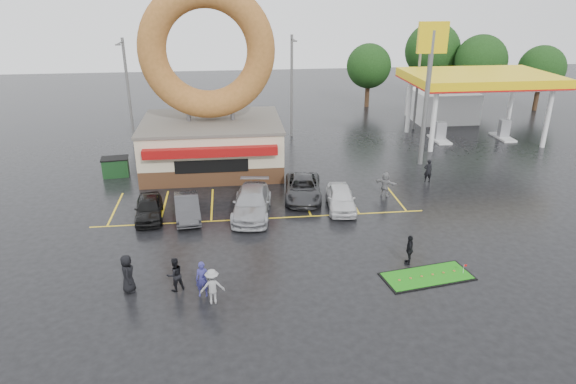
{
  "coord_description": "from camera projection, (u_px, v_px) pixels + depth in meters",
  "views": [
    {
      "loc": [
        -1.69,
        -24.45,
        13.14
      ],
      "look_at": [
        1.44,
        2.08,
        2.2
      ],
      "focal_mm": 32.0,
      "sensor_mm": 36.0,
      "label": 1
    }
  ],
  "objects": [
    {
      "name": "car_dgrey",
      "position": [
        187.0,
        207.0,
        30.65
      ],
      "size": [
        1.87,
        4.19,
        1.33
      ],
      "primitive_type": "imported",
      "rotation": [
        0.0,
        0.0,
        0.12
      ],
      "color": "#313133",
      "rests_on": "ground"
    },
    {
      "name": "gas_station",
      "position": [
        462.0,
        92.0,
        47.64
      ],
      "size": [
        12.3,
        13.65,
        5.9
      ],
      "color": "silver",
      "rests_on": "ground"
    },
    {
      "name": "ground",
      "position": [
        266.0,
        245.0,
        27.63
      ],
      "size": [
        120.0,
        120.0,
        0.0
      ],
      "primitive_type": "plane",
      "color": "black",
      "rests_on": "ground"
    },
    {
      "name": "dumpster",
      "position": [
        116.0,
        167.0,
        37.35
      ],
      "size": [
        1.93,
        1.4,
        1.3
      ],
      "primitive_type": "cube",
      "rotation": [
        0.0,
        0.0,
        0.11
      ],
      "color": "#173D1B",
      "rests_on": "ground"
    },
    {
      "name": "streetlight_left",
      "position": [
        128.0,
        90.0,
        43.04
      ],
      "size": [
        0.4,
        2.21,
        9.0
      ],
      "color": "slate",
      "rests_on": "ground"
    },
    {
      "name": "person_blackjkt",
      "position": [
        175.0,
        274.0,
        23.34
      ],
      "size": [
        0.99,
        0.92,
        1.63
      ],
      "primitive_type": "imported",
      "rotation": [
        0.0,
        0.0,
        3.63
      ],
      "color": "black",
      "rests_on": "ground"
    },
    {
      "name": "tree_far_a",
      "position": [
        481.0,
        61.0,
        56.05
      ],
      "size": [
        5.6,
        5.6,
        8.0
      ],
      "color": "#332114",
      "rests_on": "ground"
    },
    {
      "name": "person_walker_near",
      "position": [
        385.0,
        184.0,
        33.75
      ],
      "size": [
        1.52,
        1.31,
        1.65
      ],
      "primitive_type": "imported",
      "rotation": [
        0.0,
        0.0,
        2.5
      ],
      "color": "gray",
      "rests_on": "ground"
    },
    {
      "name": "person_bystander",
      "position": [
        128.0,
        274.0,
        23.2
      ],
      "size": [
        0.68,
        0.96,
        1.84
      ],
      "primitive_type": "imported",
      "rotation": [
        0.0,
        0.0,
        1.68
      ],
      "color": "black",
      "rests_on": "ground"
    },
    {
      "name": "car_grey",
      "position": [
        303.0,
        188.0,
        33.44
      ],
      "size": [
        2.92,
        5.24,
        1.39
      ],
      "primitive_type": "imported",
      "rotation": [
        0.0,
        0.0,
        -0.13
      ],
      "color": "#323234",
      "rests_on": "ground"
    },
    {
      "name": "person_cameraman",
      "position": [
        409.0,
        250.0,
        25.59
      ],
      "size": [
        0.67,
        0.98,
        1.55
      ],
      "primitive_type": "imported",
      "rotation": [
        0.0,
        0.0,
        -1.92
      ],
      "color": "black",
      "rests_on": "ground"
    },
    {
      "name": "tree_far_d",
      "position": [
        369.0,
        66.0,
        56.84
      ],
      "size": [
        4.9,
        4.9,
        7.0
      ],
      "color": "#332114",
      "rests_on": "ground"
    },
    {
      "name": "streetlight_mid",
      "position": [
        292.0,
        84.0,
        45.48
      ],
      "size": [
        0.4,
        2.21,
        9.0
      ],
      "color": "slate",
      "rests_on": "ground"
    },
    {
      "name": "tree_far_b",
      "position": [
        542.0,
        69.0,
        55.11
      ],
      "size": [
        4.9,
        4.9,
        7.0
      ],
      "color": "#332114",
      "rests_on": "ground"
    },
    {
      "name": "putting_green",
      "position": [
        427.0,
        276.0,
        24.67
      ],
      "size": [
        4.6,
        2.58,
        0.54
      ],
      "color": "black",
      "rests_on": "ground"
    },
    {
      "name": "tree_far_c",
      "position": [
        433.0,
        51.0,
        59.05
      ],
      "size": [
        6.3,
        6.3,
        9.0
      ],
      "color": "#332114",
      "rests_on": "ground"
    },
    {
      "name": "person_hoodie",
      "position": [
        212.0,
        287.0,
        22.39
      ],
      "size": [
        1.12,
        0.7,
        1.65
      ],
      "primitive_type": "imported",
      "rotation": [
        0.0,
        0.0,
        3.23
      ],
      "color": "gray",
      "rests_on": "ground"
    },
    {
      "name": "car_black",
      "position": [
        149.0,
        208.0,
        30.58
      ],
      "size": [
        1.94,
        4.05,
        1.34
      ],
      "primitive_type": "imported",
      "rotation": [
        0.0,
        0.0,
        0.09
      ],
      "color": "black",
      "rests_on": "ground"
    },
    {
      "name": "donut_shop",
      "position": [
        210.0,
        110.0,
        37.53
      ],
      "size": [
        10.2,
        8.7,
        13.5
      ],
      "color": "#472B19",
      "rests_on": "ground"
    },
    {
      "name": "streetlight_right",
      "position": [
        418.0,
        79.0,
        47.7
      ],
      "size": [
        0.4,
        2.21,
        9.0
      ],
      "color": "slate",
      "rests_on": "ground"
    },
    {
      "name": "shell_sign",
      "position": [
        430.0,
        68.0,
        37.27
      ],
      "size": [
        2.2,
        0.36,
        10.6
      ],
      "color": "slate",
      "rests_on": "ground"
    },
    {
      "name": "person_walker_far",
      "position": [
        428.0,
        171.0,
        36.13
      ],
      "size": [
        0.62,
        0.41,
        1.67
      ],
      "primitive_type": "imported",
      "rotation": [
        0.0,
        0.0,
        3.15
      ],
      "color": "black",
      "rests_on": "ground"
    },
    {
      "name": "person_blue",
      "position": [
        202.0,
        279.0,
        22.9
      ],
      "size": [
        0.65,
        0.45,
        1.69
      ],
      "primitive_type": "imported",
      "rotation": [
        0.0,
        0.0,
        -0.07
      ],
      "color": "navy",
      "rests_on": "ground"
    },
    {
      "name": "car_white",
      "position": [
        341.0,
        198.0,
        31.88
      ],
      "size": [
        2.06,
        4.29,
        1.41
      ],
      "primitive_type": "imported",
      "rotation": [
        0.0,
        0.0,
        -0.1
      ],
      "color": "silver",
      "rests_on": "ground"
    },
    {
      "name": "car_silver",
      "position": [
        252.0,
        203.0,
        31.01
      ],
      "size": [
        2.89,
        5.62,
        1.56
      ],
      "primitive_type": "imported",
      "rotation": [
        0.0,
        0.0,
        -0.13
      ],
      "color": "#A0A1A5",
      "rests_on": "ground"
    }
  ]
}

